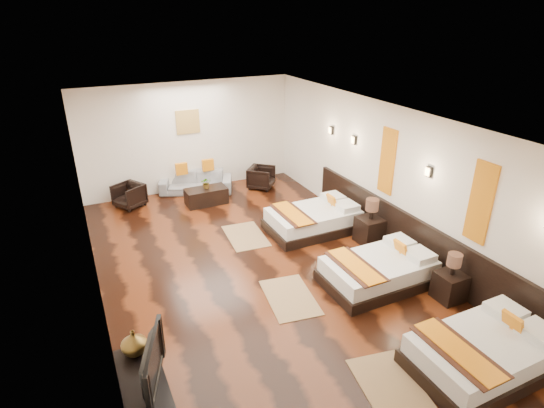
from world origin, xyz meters
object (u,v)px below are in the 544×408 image
sofa (196,182)px  coffee_table (206,196)px  tv (146,364)px  bed_near (484,352)px  table_plant (206,183)px  bed_far (314,219)px  armchair_right (261,177)px  nightstand_b (370,227)px  armchair_left (129,195)px  figurine (134,342)px  bed_mid (379,270)px  nightstand_a (450,283)px

sofa → coffee_table: 0.87m
tv → bed_near: bearing=-84.3°
table_plant → sofa: bearing=91.6°
coffee_table → table_plant: table_plant is taller
bed_far → armchair_right: 2.72m
nightstand_b → coffee_table: nightstand_b is taller
armchair_left → figurine: bearing=-38.3°
bed_far → armchair_left: bed_far is taller
tv → coffee_table: bearing=-3.1°
figurine → coffee_table: (2.52, 5.15, -0.52)m
bed_mid → coffee_table: bearing=110.1°
figurine → table_plant: 5.75m
armchair_right → bed_far: bearing=-138.0°
figurine → nightstand_b: bearing=20.4°
coffee_table → bed_far: bearing=-54.5°
nightstand_a → figurine: figurine is taller
bed_mid → tv: 4.33m
armchair_left → armchair_right: 3.39m
nightstand_b → armchair_left: bearing=136.4°
bed_mid → tv: bearing=-164.8°
nightstand_a → figurine: 4.97m
coffee_table → nightstand_b: bearing=-53.8°
nightstand_b → armchair_right: nightstand_b is taller
nightstand_b → sofa: (-2.43, 4.18, -0.07)m
coffee_table → armchair_right: bearing=12.7°
armchair_left → armchair_right: armchair_right is taller
nightstand_a → sofa: bearing=111.0°
armchair_right → table_plant: (-1.63, -0.37, 0.25)m
bed_mid → bed_far: size_ratio=0.98×
nightstand_b → coffee_table: 4.11m
bed_near → figurine: figurine is taller
bed_near → bed_mid: bed_near is taller
bed_mid → bed_near: bearing=-90.0°
nightstand_a → armchair_right: nightstand_a is taller
coffee_table → bed_near: bearing=-76.1°
nightstand_a → bed_near: bearing=-119.4°
figurine → table_plant: size_ratio=1.16×
tv → table_plant: tv is taller
bed_mid → tv: size_ratio=1.91×
bed_far → table_plant: size_ratio=6.79×
bed_far → figurine: figurine is taller
armchair_left → table_plant: size_ratio=2.21×
nightstand_a → armchair_left: nightstand_a is taller
nightstand_a → nightstand_b: size_ratio=0.88×
sofa → table_plant: bearing=-66.6°
bed_near → armchair_left: (-3.40, 7.42, 0.04)m
figurine → armchair_left: 5.86m
bed_far → armchair_left: 4.53m
nightstand_b → bed_near: bearing=-102.2°
bed_near → nightstand_b: 3.55m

